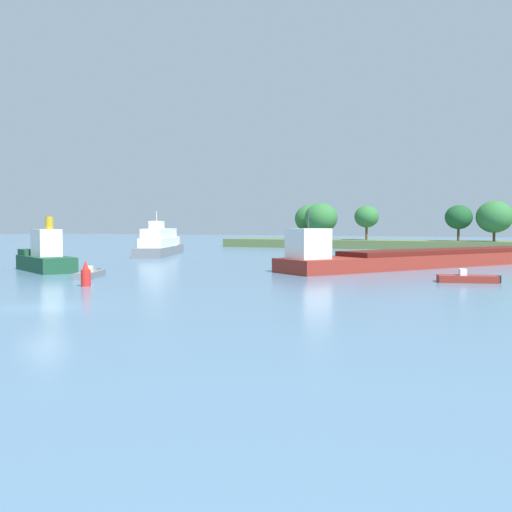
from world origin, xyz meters
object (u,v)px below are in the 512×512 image
object	(u,v)px
cargo_barge	(432,257)
small_motorboat	(467,278)
white_riverboat	(160,244)
channel_buoy_red	(86,275)
fishing_skiff	(90,274)
tugboat	(45,257)

from	to	relation	value
cargo_barge	small_motorboat	size ratio (longest dim) A/B	7.46
white_riverboat	channel_buoy_red	world-z (taller)	white_riverboat
small_motorboat	channel_buoy_red	bearing A→B (deg)	-149.45
cargo_barge	white_riverboat	size ratio (longest dim) A/B	2.07
small_motorboat	channel_buoy_red	size ratio (longest dim) A/B	2.53
white_riverboat	channel_buoy_red	xyz separation A→B (m)	(19.40, -37.99, -0.90)
small_motorboat	fishing_skiff	bearing A→B (deg)	-162.73
tugboat	cargo_barge	xyz separation A→B (m)	(33.11, 22.07, -0.40)
small_motorboat	tugboat	bearing A→B (deg)	-171.76
tugboat	white_riverboat	xyz separation A→B (m)	(-6.30, 28.76, 0.35)
tugboat	fishing_skiff	size ratio (longest dim) A/B	1.88
cargo_barge	fishing_skiff	distance (m)	35.50
tugboat	channel_buoy_red	xyz separation A→B (m)	(13.10, -9.23, -0.56)
small_motorboat	channel_buoy_red	world-z (taller)	channel_buoy_red
cargo_barge	small_motorboat	distance (m)	17.30
cargo_barge	small_motorboat	xyz separation A→B (m)	(4.97, -16.56, -0.67)
tugboat	small_motorboat	world-z (taller)	tugboat
fishing_skiff	tugboat	bearing A→B (deg)	157.16
small_motorboat	white_riverboat	bearing A→B (deg)	152.36
tugboat	white_riverboat	world-z (taller)	white_riverboat
fishing_skiff	small_motorboat	world-z (taller)	small_motorboat
fishing_skiff	small_motorboat	xyz separation A→B (m)	(29.44, 9.15, 0.01)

